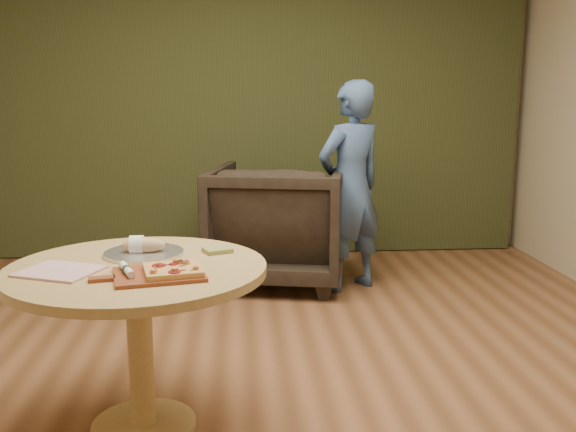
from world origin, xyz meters
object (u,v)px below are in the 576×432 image
(pizza_paddle, at_px, (156,275))
(person_standing, at_px, (350,187))
(cutlery_roll, at_px, (127,270))
(armchair, at_px, (278,218))
(serving_tray, at_px, (144,253))
(pedestal_table, at_px, (138,297))
(bread_roll, at_px, (142,245))
(flatbread_pizza, at_px, (173,269))

(pizza_paddle, bearing_deg, person_standing, 49.48)
(cutlery_roll, distance_m, armchair, 2.49)
(serving_tray, xyz_separation_m, armchair, (0.74, 2.00, -0.25))
(pedestal_table, distance_m, bread_roll, 0.26)
(pizza_paddle, xyz_separation_m, cutlery_roll, (-0.11, 0.00, 0.02))
(cutlery_roll, relative_size, armchair, 0.19)
(flatbread_pizza, bearing_deg, person_standing, 63.01)
(pedestal_table, xyz_separation_m, flatbread_pizza, (0.17, -0.17, 0.17))
(pizza_paddle, distance_m, person_standing, 2.45)
(pizza_paddle, bearing_deg, flatbread_pizza, -10.50)
(armchair, xyz_separation_m, person_standing, (0.52, -0.21, 0.27))
(flatbread_pizza, height_order, cutlery_roll, flatbread_pizza)
(serving_tray, height_order, bread_roll, bread_roll)
(armchair, height_order, person_standing, person_standing)
(cutlery_roll, height_order, serving_tray, cutlery_roll)
(pizza_paddle, bearing_deg, pedestal_table, 108.79)
(flatbread_pizza, relative_size, armchair, 0.26)
(person_standing, bearing_deg, serving_tray, 25.24)
(flatbread_pizza, bearing_deg, bread_roll, 115.96)
(serving_tray, bearing_deg, cutlery_roll, -92.78)
(serving_tray, bearing_deg, flatbread_pizza, -65.21)
(bread_roll, bearing_deg, pedestal_table, -88.80)
(person_standing, bearing_deg, bread_roll, 25.05)
(flatbread_pizza, relative_size, bread_roll, 1.35)
(bread_roll, bearing_deg, armchair, 69.54)
(pedestal_table, xyz_separation_m, cutlery_roll, (-0.01, -0.17, 0.17))
(person_standing, bearing_deg, pedestal_table, 27.73)
(pizza_paddle, relative_size, bread_roll, 2.43)
(pedestal_table, bearing_deg, flatbread_pizza, -45.14)
(pizza_paddle, height_order, bread_roll, bread_roll)
(serving_tray, xyz_separation_m, bread_roll, (-0.01, 0.00, 0.04))
(cutlery_roll, distance_m, bread_roll, 0.35)
(armchair, bearing_deg, pizza_paddle, 86.62)
(pedestal_table, relative_size, serving_tray, 3.09)
(pedestal_table, relative_size, armchair, 1.07)
(armchair, bearing_deg, serving_tray, 81.57)
(pizza_paddle, height_order, flatbread_pizza, flatbread_pizza)
(person_standing, bearing_deg, armchair, -51.20)
(pedestal_table, bearing_deg, person_standing, 57.46)
(pizza_paddle, xyz_separation_m, person_standing, (1.16, 2.15, 0.02))
(cutlery_roll, distance_m, person_standing, 2.50)
(bread_roll, bearing_deg, pizza_paddle, -73.32)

